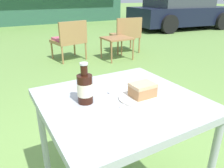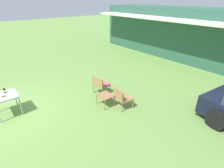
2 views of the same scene
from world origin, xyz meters
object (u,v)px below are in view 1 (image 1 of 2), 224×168
cola_bottle_near (85,88)px  wicker_chair_cushioned (69,38)px  wicker_chair_plain (126,33)px  cake_on_plate (141,92)px  patio_table (121,112)px  garden_side_table (117,40)px  parked_car (180,11)px

cola_bottle_near → wicker_chair_cushioned: bearing=72.3°
wicker_chair_plain → cake_on_plate: cake_on_plate is taller
wicker_chair_cushioned → wicker_chair_plain: bearing=170.1°
wicker_chair_cushioned → patio_table: bearing=66.5°
wicker_chair_cushioned → cola_bottle_near: size_ratio=3.78×
garden_side_table → patio_table: bearing=-120.5°
cake_on_plate → cola_bottle_near: size_ratio=0.99×
garden_side_table → patio_table: (-1.75, -2.97, 0.27)m
garden_side_table → cola_bottle_near: bearing=-123.6°
wicker_chair_cushioned → patio_table: 3.51m
wicker_chair_plain → cola_bottle_near: 4.12m
wicker_chair_cushioned → garden_side_table: (0.87, -0.42, -0.04)m
parked_car → wicker_chair_plain: parked_car is taller
patio_table → cake_on_plate: cake_on_plate is taller
cola_bottle_near → wicker_chair_plain: bearing=53.8°
parked_car → patio_table: bearing=-130.2°
cake_on_plate → wicker_chair_plain: bearing=57.8°
wicker_chair_plain → garden_side_table: 0.63m
garden_side_table → cake_on_plate: (-1.66, -3.01, 0.38)m
wicker_chair_cushioned → cake_on_plate: cake_on_plate is taller
wicker_chair_plain → cake_on_plate: (-2.14, -3.41, 0.34)m
patio_table → cola_bottle_near: (-0.18, 0.06, 0.16)m
cake_on_plate → patio_table: bearing=156.5°
cake_on_plate → parked_car: bearing=42.8°
patio_table → cake_on_plate: (0.10, -0.04, 0.11)m
wicker_chair_plain → cake_on_plate: size_ratio=3.82×
garden_side_table → cola_bottle_near: size_ratio=2.65×
parked_car → wicker_chair_cushioned: parked_car is taller
wicker_chair_plain → cake_on_plate: 4.04m
wicker_chair_cushioned → cola_bottle_near: 3.52m
parked_car → garden_side_table: parked_car is taller
parked_car → garden_side_table: size_ratio=7.40×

